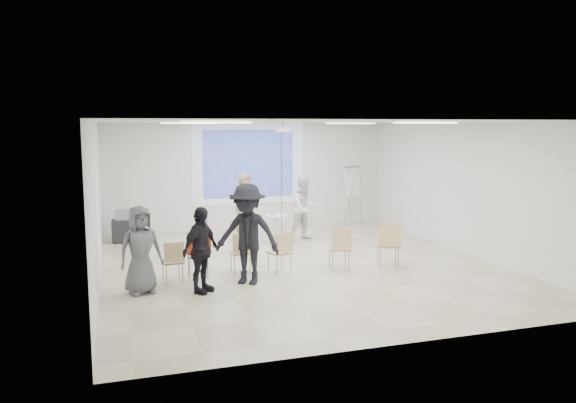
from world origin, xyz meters
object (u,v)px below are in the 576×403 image
object	(u,v)px
audience_left	(200,244)
audience_mid	(247,227)
laptop	(240,251)
chair_left_inner	(241,250)
player_left	(246,205)
chair_left_mid	(198,252)
pedestal_table	(276,227)
flipchart_easel	(353,182)
av_cart	(123,227)
player_right	(305,205)
chair_right_inner	(340,245)
chair_far_left	(173,259)
audience_outer	(140,245)
chair_center	(281,249)
chair_right_far	(389,242)

from	to	relation	value
audience_left	audience_mid	xyz separation A→B (m)	(0.92, 0.31, 0.18)
laptop	chair_left_inner	bearing A→B (deg)	89.90
player_left	laptop	xyz separation A→B (m)	(-0.72, -2.49, -0.56)
player_left	chair_left_mid	bearing A→B (deg)	-133.00
pedestal_table	flipchart_easel	size ratio (longest dim) A/B	0.43
chair_left_mid	av_cart	xyz separation A→B (m)	(-1.29, 4.00, -0.16)
player_right	chair_right_inner	xyz separation A→B (m)	(-0.34, -3.13, -0.40)
chair_far_left	chair_left_mid	bearing A→B (deg)	14.35
chair_left_inner	audience_mid	world-z (taller)	audience_mid
player_right	audience_outer	bearing A→B (deg)	-155.61
chair_left_inner	laptop	world-z (taller)	chair_left_inner
chair_left_mid	chair_center	world-z (taller)	chair_left_mid
laptop	flipchart_easel	size ratio (longest dim) A/B	0.17
pedestal_table	laptop	world-z (taller)	pedestal_table
chair_right_far	audience_mid	distance (m)	3.03
chair_left_mid	chair_right_inner	size ratio (longest dim) A/B	1.02
chair_right_inner	chair_right_far	bearing A→B (deg)	-0.40
player_left	chair_right_inner	distance (m)	3.25
av_cart	flipchart_easel	bearing A→B (deg)	8.86
player_left	laptop	size ratio (longest dim) A/B	6.64
audience_mid	flipchart_easel	size ratio (longest dim) A/B	1.22
audience_outer	chair_right_far	bearing A→B (deg)	-13.51
player_left	audience_outer	size ratio (longest dim) A/B	1.15
player_right	chair_left_mid	world-z (taller)	player_right
pedestal_table	flipchart_easel	bearing A→B (deg)	31.36
player_right	chair_center	world-z (taller)	player_right
chair_center	audience_outer	xyz separation A→B (m)	(-2.70, -0.47, 0.37)
chair_left_mid	laptop	world-z (taller)	chair_left_mid
chair_center	flipchart_easel	distance (m)	5.92
chair_right_inner	audience_left	world-z (taller)	audience_left
player_left	chair_center	bearing A→B (deg)	-102.21
player_left	audience_left	distance (m)	3.99
chair_left_mid	chair_left_inner	size ratio (longest dim) A/B	1.09
audience_left	flipchart_easel	bearing A→B (deg)	1.94
pedestal_table	chair_center	xyz separation A→B (m)	(-0.75, -2.91, 0.09)
chair_far_left	chair_right_inner	bearing A→B (deg)	-7.20
chair_left_mid	chair_far_left	bearing A→B (deg)	-155.47
audience_mid	chair_right_inner	bearing A→B (deg)	42.33
chair_center	audience_mid	world-z (taller)	audience_mid
player_left	audience_outer	world-z (taller)	player_left
audience_left	audience_mid	size ratio (longest dim) A/B	0.83
av_cart	chair_right_far	bearing A→B (deg)	-36.54
audience_mid	player_right	bearing A→B (deg)	88.65
audience_left	audience_mid	world-z (taller)	audience_mid
audience_left	audience_mid	bearing A→B (deg)	-25.14
laptop	flipchart_easel	xyz separation A→B (m)	(4.33, 4.26, 0.84)
chair_right_far	flipchart_easel	world-z (taller)	flipchart_easel
flipchart_easel	laptop	bearing A→B (deg)	-158.78
audience_outer	flipchart_easel	xyz separation A→B (m)	(6.29, 5.11, 0.42)
chair_center	laptop	distance (m)	0.84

